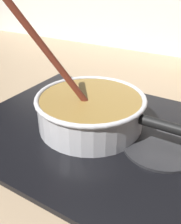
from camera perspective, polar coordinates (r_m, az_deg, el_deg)
The scene contains 5 objects.
ground at distance 0.56m, azimuth -1.35°, elevation -9.98°, with size 2.40×1.60×0.04m, color #9E8466.
hob_plate at distance 0.61m, azimuth -0.00°, elevation -3.53°, with size 0.56×0.48×0.01m, color black.
burner_ring at distance 0.60m, azimuth -0.00°, elevation -2.73°, with size 0.20×0.20×0.01m, color #592D0C.
spare_burner at distance 0.55m, azimuth 15.63°, elevation -7.64°, with size 0.16×0.16×0.01m, color #262628.
cooking_pan at distance 0.58m, azimuth 0.08°, elevation 0.44°, with size 0.39×0.25×0.29m.
Camera 1 is at (0.23, -0.36, 0.34)m, focal length 39.97 mm.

